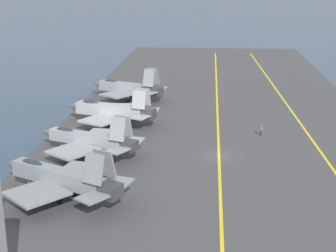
{
  "coord_description": "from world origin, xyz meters",
  "views": [
    {
      "loc": [
        -66.64,
        1.48,
        24.59
      ],
      "look_at": [
        5.33,
        7.46,
        2.9
      ],
      "focal_mm": 55.0,
      "sensor_mm": 36.0,
      "label": 1
    }
  ],
  "objects_px": {
    "parked_jet_fourth": "(128,87)",
    "crew_brown_vest": "(261,130)",
    "parked_jet_second": "(89,139)",
    "parked_jet_nearest": "(60,177)",
    "parked_jet_third": "(111,110)"
  },
  "relations": [
    {
      "from": "parked_jet_nearest",
      "to": "parked_jet_third",
      "type": "relative_size",
      "value": 1.04
    },
    {
      "from": "parked_jet_nearest",
      "to": "crew_brown_vest",
      "type": "bearing_deg",
      "value": -44.1
    },
    {
      "from": "parked_jet_second",
      "to": "parked_jet_third",
      "type": "height_order",
      "value": "parked_jet_third"
    },
    {
      "from": "parked_jet_second",
      "to": "crew_brown_vest",
      "type": "bearing_deg",
      "value": -66.13
    },
    {
      "from": "parked_jet_third",
      "to": "crew_brown_vest",
      "type": "distance_m",
      "value": 24.51
    },
    {
      "from": "parked_jet_fourth",
      "to": "crew_brown_vest",
      "type": "distance_m",
      "value": 31.76
    },
    {
      "from": "parked_jet_third",
      "to": "parked_jet_fourth",
      "type": "bearing_deg",
      "value": -0.29
    },
    {
      "from": "parked_jet_second",
      "to": "parked_jet_third",
      "type": "bearing_deg",
      "value": -0.91
    },
    {
      "from": "crew_brown_vest",
      "to": "parked_jet_second",
      "type": "bearing_deg",
      "value": 113.87
    },
    {
      "from": "parked_jet_fourth",
      "to": "crew_brown_vest",
      "type": "xyz_separation_m",
      "value": [
        -20.73,
        -24.0,
        -1.65
      ]
    },
    {
      "from": "parked_jet_third",
      "to": "crew_brown_vest",
      "type": "relative_size",
      "value": 9.35
    },
    {
      "from": "parked_jet_nearest",
      "to": "parked_jet_fourth",
      "type": "xyz_separation_m",
      "value": [
        45.72,
        -0.21,
        0.06
      ]
    },
    {
      "from": "parked_jet_nearest",
      "to": "parked_jet_fourth",
      "type": "bearing_deg",
      "value": -0.27
    },
    {
      "from": "parked_jet_second",
      "to": "parked_jet_fourth",
      "type": "xyz_separation_m",
      "value": [
        31.49,
        -0.32,
        0.32
      ]
    },
    {
      "from": "parked_jet_third",
      "to": "parked_jet_fourth",
      "type": "xyz_separation_m",
      "value": [
        16.42,
        -0.08,
        0.2
      ]
    }
  ]
}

